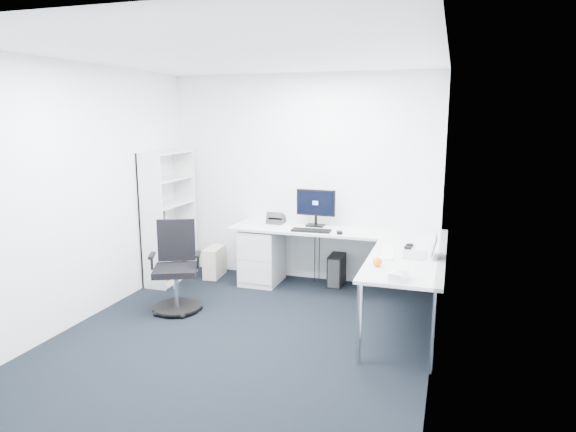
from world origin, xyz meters
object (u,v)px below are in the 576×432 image
(l_desk, at_px, (329,267))
(task_chair, at_px, (175,268))
(laptop, at_px, (414,244))
(monitor, at_px, (316,208))
(bookshelf, at_px, (169,217))

(l_desk, height_order, task_chair, task_chair)
(l_desk, relative_size, laptop, 8.02)
(l_desk, relative_size, task_chair, 2.64)
(task_chair, distance_m, monitor, 1.92)
(l_desk, height_order, monitor, monitor)
(task_chair, height_order, laptop, laptop)
(laptop, bearing_deg, bookshelf, 166.26)
(bookshelf, relative_size, laptop, 5.18)
(bookshelf, bearing_deg, laptop, -11.72)
(l_desk, distance_m, laptop, 1.29)
(l_desk, xyz_separation_m, task_chair, (-1.53, -0.93, 0.12))
(l_desk, height_order, bookshelf, bookshelf)
(monitor, height_order, laptop, monitor)
(task_chair, bearing_deg, monitor, 23.81)
(l_desk, bearing_deg, laptop, -31.02)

